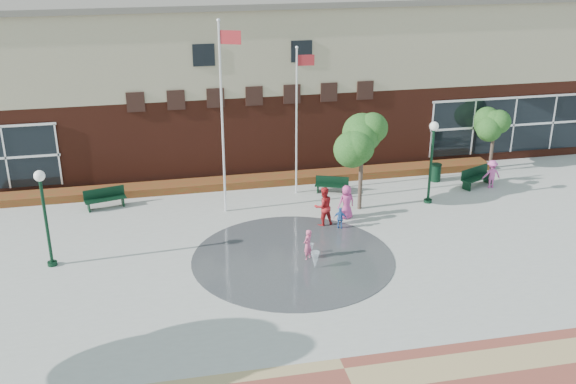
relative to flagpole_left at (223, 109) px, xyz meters
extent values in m
plane|color=#666056|center=(2.09, -8.42, -5.07)|extent=(120.00, 120.00, 0.00)
cube|color=#A8A8A0|center=(2.09, -4.42, -5.07)|extent=(46.00, 18.00, 0.01)
cylinder|color=#383A3D|center=(2.09, -5.42, -5.07)|extent=(8.40, 8.40, 0.01)
cube|color=#562216|center=(2.09, 9.08, -2.82)|extent=(44.00, 10.00, 4.50)
cube|color=tan|center=(2.09, 9.08, 1.68)|extent=(44.00, 10.00, 4.50)
cube|color=black|center=(17.09, 4.06, -2.95)|extent=(10.00, 0.12, 3.19)
cube|color=black|center=(-0.41, 4.06, 1.73)|extent=(1.10, 0.10, 1.10)
cube|color=black|center=(4.59, 4.06, 1.73)|extent=(1.10, 0.10, 1.10)
cube|color=#A71113|center=(2.09, 3.18, -5.07)|extent=(26.00, 1.20, 0.40)
cylinder|color=white|center=(-0.05, 0.02, -0.59)|extent=(0.11, 0.11, 8.96)
sphere|color=white|center=(-0.05, 0.02, 3.95)|extent=(0.17, 0.17, 0.17)
cube|color=#A82329|center=(0.41, -0.17, 3.24)|extent=(0.92, 0.39, 0.60)
cylinder|color=white|center=(3.79, 1.63, -1.38)|extent=(0.09, 0.09, 7.39)
sphere|color=white|center=(3.79, 1.63, 2.36)|extent=(0.15, 0.15, 0.15)
cube|color=#A82329|center=(4.22, 1.60, 1.75)|extent=(0.85, 0.09, 0.52)
cylinder|color=black|center=(-7.61, -3.96, -3.22)|extent=(0.13, 0.13, 3.71)
cylinder|color=black|center=(-7.61, -3.96, -4.98)|extent=(0.39, 0.39, 0.17)
sphere|color=white|center=(-7.61, -3.96, -1.17)|extent=(0.44, 0.44, 0.44)
cylinder|color=black|center=(9.91, -0.99, -3.19)|extent=(0.13, 0.13, 3.75)
cylinder|color=black|center=(9.91, -0.99, -4.98)|extent=(0.40, 0.40, 0.18)
sphere|color=white|center=(9.91, -0.99, -1.12)|extent=(0.44, 0.44, 0.44)
cube|color=black|center=(-5.70, 1.58, -4.58)|extent=(2.04, 0.99, 0.07)
cube|color=black|center=(-5.75, 1.81, -4.33)|extent=(1.93, 0.51, 0.49)
cube|color=black|center=(5.56, 1.19, -4.64)|extent=(1.76, 1.05, 0.06)
cube|color=black|center=(5.64, 1.39, -4.43)|extent=(1.60, 0.66, 0.43)
cube|color=black|center=(13.29, 0.48, -4.56)|extent=(2.10, 1.36, 0.07)
cube|color=black|center=(13.18, 0.71, -4.30)|extent=(1.89, 0.89, 0.51)
cylinder|color=black|center=(11.46, 1.70, -4.61)|extent=(0.55, 0.55, 0.92)
cylinder|color=black|center=(11.46, 1.70, -4.13)|extent=(0.59, 0.59, 0.06)
cylinder|color=#403028|center=(6.35, -1.02, -3.63)|extent=(0.20, 0.20, 2.88)
cylinder|color=#403028|center=(15.31, 2.95, -3.99)|extent=(0.19, 0.19, 2.16)
cone|color=white|center=(2.77, -6.44, -5.07)|extent=(0.37, 0.37, 0.71)
cone|color=white|center=(2.92, -5.19, -5.07)|extent=(0.20, 0.20, 0.46)
imported|color=#EA5D89|center=(2.67, -5.58, -4.40)|extent=(0.58, 0.57, 1.35)
imported|color=red|center=(4.15, -2.46, -4.14)|extent=(1.03, 0.87, 1.86)
imported|color=#C93F8B|center=(5.40, -1.94, -4.25)|extent=(0.89, 0.68, 1.64)
imported|color=#366DBA|center=(4.80, -3.02, -4.54)|extent=(0.66, 0.50, 1.05)
imported|color=#DB56AC|center=(13.90, 0.21, -4.31)|extent=(0.99, 0.58, 1.51)
camera|label=1|loc=(-3.25, -29.64, 8.04)|focal=42.00mm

